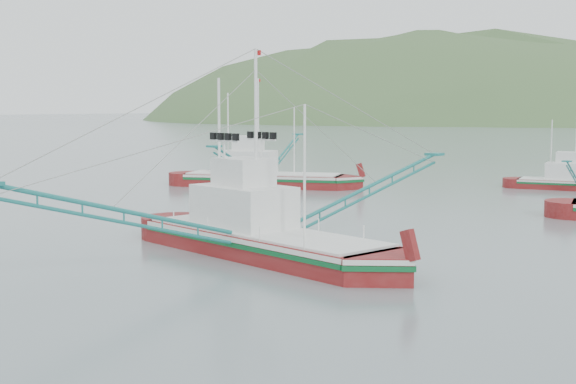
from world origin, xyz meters
The scene contains 4 objects.
ground centered at (0.00, 0.00, 0.00)m, with size 1200.00×1200.00×0.00m, color slate.
main_boat centered at (0.97, 2.22, 2.14)m, with size 17.44×30.35×12.40m.
bg_boat_left centered at (-23.20, 31.73, 2.42)m, with size 16.77×28.31×12.00m.
headland_left centered at (-180.00, 360.00, 0.00)m, with size 448.00×308.00×210.00m, color #3D5D30.
Camera 1 is at (29.25, -31.92, 8.41)m, focal length 50.00 mm.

